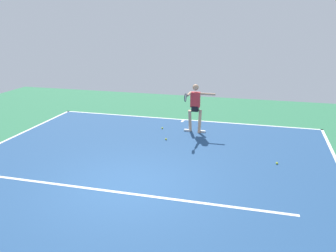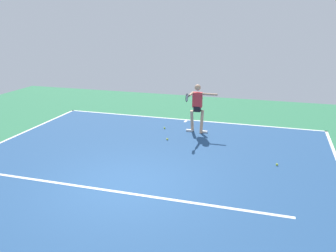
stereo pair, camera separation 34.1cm
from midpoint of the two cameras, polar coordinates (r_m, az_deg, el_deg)
ground_plane at (r=9.27m, az=-7.29°, el=-9.39°), size 22.14×22.14×0.00m
court_surface at (r=9.27m, az=-7.29°, el=-9.37°), size 10.82×12.77×0.00m
court_line_baseline_near at (r=14.94m, az=1.86°, el=1.01°), size 10.82×0.10×0.01m
court_line_service at (r=8.94m, az=-8.25°, el=-10.43°), size 8.11×0.10×0.01m
court_line_centre_mark at (r=14.75m, az=1.68°, el=0.81°), size 0.10×0.30×0.01m
tennis_player at (r=13.07m, az=3.58°, el=3.36°), size 1.12×1.20×1.79m
tennis_ball_near_service_line at (r=10.86m, az=16.02°, el=-5.69°), size 0.07×0.07×0.07m
tennis_ball_far_corner at (r=12.45m, az=-1.10°, el=-2.10°), size 0.07×0.07×0.07m
tennis_ball_near_player at (r=13.69m, az=-1.62°, el=-0.33°), size 0.07×0.07×0.07m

